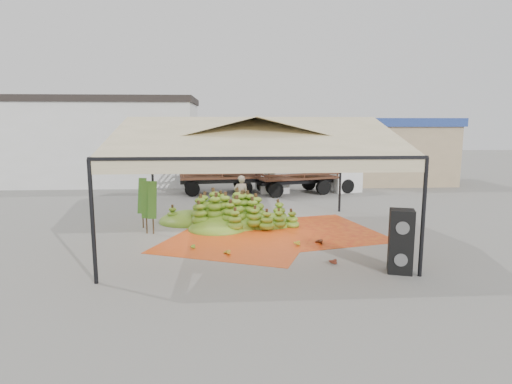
{
  "coord_description": "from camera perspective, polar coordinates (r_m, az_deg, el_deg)",
  "views": [
    {
      "loc": [
        -0.76,
        -14.03,
        3.82
      ],
      "look_at": [
        0.2,
        1.5,
        1.3
      ],
      "focal_mm": 30.0,
      "sensor_mm": 36.0,
      "label": 1
    }
  ],
  "objects": [
    {
      "name": "hand_green",
      "position": [
        13.38,
        -8.76,
        -7.1
      ],
      "size": [
        0.41,
        0.35,
        0.18
      ],
      "primitive_type": "ellipsoid",
      "rotation": [
        0.0,
        0.0,
        0.09
      ],
      "color": "#527819",
      "rests_on": "ground"
    },
    {
      "name": "banana_heap",
      "position": [
        16.44,
        -3.7,
        -2.18
      ],
      "size": [
        5.7,
        4.8,
        1.16
      ],
      "primitive_type": "ellipsoid",
      "rotation": [
        0.0,
        0.0,
        0.07
      ],
      "color": "#4D7819",
      "rests_on": "ground"
    },
    {
      "name": "hand_yellow_b",
      "position": [
        12.64,
        -4.18,
        -7.96
      ],
      "size": [
        0.53,
        0.48,
        0.2
      ],
      "primitive_type": "ellipsoid",
      "rotation": [
        0.0,
        0.0,
        0.35
      ],
      "color": "#B59224",
      "rests_on": "ground"
    },
    {
      "name": "banana_leaves",
      "position": [
        15.82,
        -14.19,
        -5.06
      ],
      "size": [
        0.96,
        1.36,
        3.7
      ],
      "primitive_type": null,
      "color": "#286B1C",
      "rests_on": "ground"
    },
    {
      "name": "truck_right",
      "position": [
        23.79,
        7.5,
        2.85
      ],
      "size": [
        6.1,
        3.5,
        1.98
      ],
      "rotation": [
        0.0,
        0.0,
        0.28
      ],
      "color": "#4B2819",
      "rests_on": "ground"
    },
    {
      "name": "tarp_left",
      "position": [
        14.09,
        -2.63,
        -6.52
      ],
      "size": [
        5.69,
        5.57,
        0.01
      ],
      "primitive_type": "cube",
      "rotation": [
        0.0,
        0.0,
        -0.37
      ],
      "color": "#CB4313",
      "rests_on": "ground"
    },
    {
      "name": "hand_yellow_a",
      "position": [
        13.66,
        5.14,
        -6.62
      ],
      "size": [
        0.57,
        0.52,
        0.21
      ],
      "primitive_type": "ellipsoid",
      "rotation": [
        0.0,
        0.0,
        -0.36
      ],
      "color": "gold",
      "rests_on": "ground"
    },
    {
      "name": "speaker_stack",
      "position": [
        11.61,
        18.75,
        -6.24
      ],
      "size": [
        0.73,
        0.68,
        1.65
      ],
      "rotation": [
        0.0,
        0.0,
        -0.3
      ],
      "color": "black",
      "rests_on": "ground"
    },
    {
      "name": "building_tan",
      "position": [
        29.15,
        18.21,
        5.31
      ],
      "size": [
        6.3,
        5.3,
        4.1
      ],
      "color": "tan",
      "rests_on": "ground"
    },
    {
      "name": "tarp_right",
      "position": [
        15.47,
        7.52,
        -5.16
      ],
      "size": [
        5.18,
        5.33,
        0.01
      ],
      "primitive_type": "cube",
      "rotation": [
        0.0,
        0.0,
        0.25
      ],
      "color": "#D16113",
      "rests_on": "ground"
    },
    {
      "name": "building_white",
      "position": [
        29.54,
        -21.91,
        6.39
      ],
      "size": [
        14.3,
        6.3,
        5.4
      ],
      "color": "silver",
      "rests_on": "ground"
    },
    {
      "name": "canopy_tent",
      "position": [
        14.06,
        -0.44,
        7.08
      ],
      "size": [
        8.1,
        8.1,
        4.0
      ],
      "color": "black",
      "rests_on": "ground"
    },
    {
      "name": "vendor",
      "position": [
        17.66,
        -2.01,
        -0.5
      ],
      "size": [
        0.66,
        0.48,
        1.7
      ],
      "primitive_type": "imported",
      "rotation": [
        0.0,
        0.0,
        3.27
      ],
      "color": "gray",
      "rests_on": "ground"
    },
    {
      "name": "hand_red_a",
      "position": [
        12.07,
        9.9,
        -8.88
      ],
      "size": [
        0.58,
        0.56,
        0.21
      ],
      "primitive_type": "ellipsoid",
      "rotation": [
        0.0,
        0.0,
        -0.6
      ],
      "color": "#5D2515",
      "rests_on": "ground"
    },
    {
      "name": "hand_red_b",
      "position": [
        13.85,
        8.16,
        -6.47
      ],
      "size": [
        0.54,
        0.49,
        0.2
      ],
      "primitive_type": "ellipsoid",
      "rotation": [
        0.0,
        0.0,
        0.32
      ],
      "color": "#552613",
      "rests_on": "ground"
    },
    {
      "name": "hanging_bunches",
      "position": [
        12.79,
        7.16,
        3.74
      ],
      "size": [
        4.74,
        0.24,
        0.2
      ],
      "color": "#517017",
      "rests_on": "ground"
    },
    {
      "name": "truck_left",
      "position": [
        23.66,
        -2.4,
        2.94
      ],
      "size": [
        6.07,
        2.69,
        2.02
      ],
      "rotation": [
        0.0,
        0.0,
        0.12
      ],
      "color": "#492918",
      "rests_on": "ground"
    },
    {
      "name": "ground",
      "position": [
        14.56,
        -0.42,
        -6.01
      ],
      "size": [
        90.0,
        90.0,
        0.0
      ],
      "primitive_type": "plane",
      "color": "slate",
      "rests_on": "ground"
    }
  ]
}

